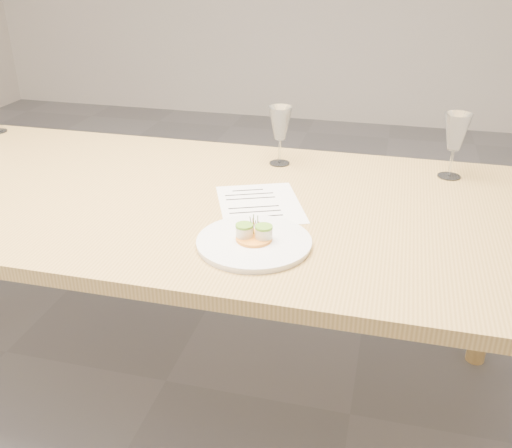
% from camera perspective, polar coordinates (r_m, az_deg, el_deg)
% --- Properties ---
extents(ground, '(7.00, 7.00, 0.00)m').
position_cam_1_polar(ground, '(2.17, -9.00, -15.23)').
color(ground, slate).
rests_on(ground, ground).
extents(dining_table, '(2.40, 1.00, 0.75)m').
position_cam_1_polar(dining_table, '(1.80, -10.51, 1.27)').
color(dining_table, tan).
rests_on(dining_table, ground).
extents(dinner_plate, '(0.29, 0.29, 0.07)m').
position_cam_1_polar(dinner_plate, '(1.42, -0.18, -1.73)').
color(dinner_plate, white).
rests_on(dinner_plate, dining_table).
extents(recipe_sheet, '(0.33, 0.36, 0.00)m').
position_cam_1_polar(recipe_sheet, '(1.65, 0.36, 2.01)').
color(recipe_sheet, white).
rests_on(recipe_sheet, dining_table).
extents(wine_glass_1, '(0.08, 0.08, 0.20)m').
position_cam_1_polar(wine_glass_1, '(1.92, 2.44, 9.93)').
color(wine_glass_1, white).
rests_on(wine_glass_1, dining_table).
extents(wine_glass_2, '(0.08, 0.08, 0.21)m').
position_cam_1_polar(wine_glass_2, '(1.91, 19.36, 8.57)').
color(wine_glass_2, white).
rests_on(wine_glass_2, dining_table).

